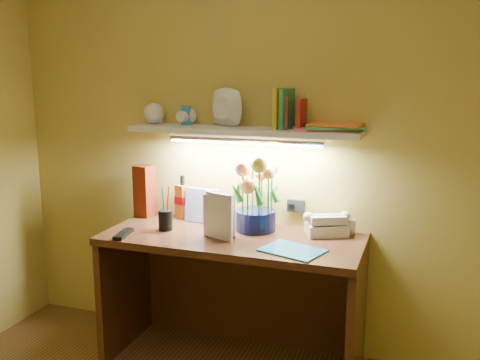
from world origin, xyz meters
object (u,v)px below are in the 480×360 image
(whisky_bottle, at_px, (183,197))
(telephone, at_px, (327,223))
(flower_bouquet, at_px, (256,196))
(desk_clock, at_px, (348,227))
(desk, at_px, (233,300))

(whisky_bottle, bearing_deg, telephone, -3.36)
(flower_bouquet, relative_size, whisky_bottle, 1.52)
(desk_clock, bearing_deg, telephone, -158.07)
(flower_bouquet, height_order, desk_clock, flower_bouquet)
(telephone, relative_size, desk_clock, 2.56)
(whisky_bottle, bearing_deg, desk, -30.28)
(desk_clock, relative_size, whisky_bottle, 0.32)
(telephone, height_order, whisky_bottle, whisky_bottle)
(telephone, height_order, desk_clock, telephone)
(telephone, distance_m, whisky_bottle, 0.88)
(desk, relative_size, whisky_bottle, 5.38)
(desk, xyz_separation_m, whisky_bottle, (-0.40, 0.24, 0.51))
(desk, bearing_deg, whisky_bottle, 149.72)
(desk, height_order, telephone, telephone)
(desk_clock, distance_m, whisky_bottle, 0.99)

